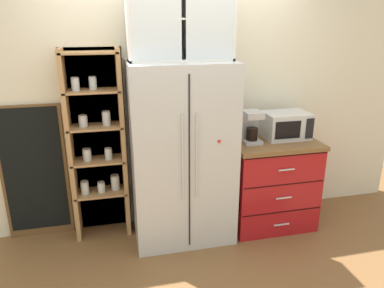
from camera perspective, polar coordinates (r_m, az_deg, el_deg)
The scene contains 12 objects.
ground_plane at distance 3.77m, azimuth -1.43°, elevation -13.87°, with size 10.84×10.84×0.00m, color brown.
wall_back_cream at distance 3.64m, azimuth -2.90°, elevation 6.77°, with size 5.13×0.10×2.55m, color silver.
refrigerator at distance 3.41m, azimuth -1.64°, elevation -1.48°, with size 0.93×0.67×1.70m.
pantry_shelf_column at distance 3.57m, azimuth -14.65°, elevation 0.14°, with size 0.56×0.30×1.81m.
counter_cabinet at distance 3.85m, azimuth 12.06°, elevation -5.82°, with size 0.87×0.66×0.91m.
microwave at distance 3.76m, azimuth 14.50°, elevation 2.88°, with size 0.44×0.33×0.26m.
coffee_maker at distance 3.55m, azimuth 9.22°, elevation 2.75°, with size 0.17×0.20×0.31m.
mug_sage at distance 3.65m, azimuth 12.82°, elevation 1.12°, with size 0.11×0.08×0.09m.
bottle_amber at distance 3.61m, azimuth 13.03°, elevation 2.04°, with size 0.06×0.06×0.26m.
bottle_cobalt at distance 3.72m, azimuth 12.17°, elevation 2.53°, with size 0.06×0.06×0.25m.
upper_cabinet at distance 3.25m, azimuth -2.02°, elevation 18.96°, with size 0.90×0.32×0.68m.
chalkboard_menu at distance 3.77m, azimuth -23.45°, elevation -4.15°, with size 0.60×0.04×1.32m.
Camera 1 is at (-0.64, -3.11, 2.03)m, focal length 34.02 mm.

